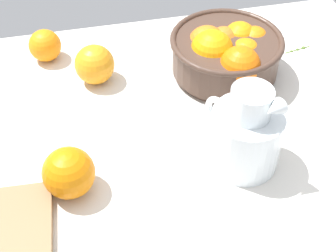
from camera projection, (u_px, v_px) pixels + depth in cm
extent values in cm
cube|color=silver|center=(148.00, 160.00, 87.43)|extent=(111.64, 84.88, 3.00)
cylinder|color=#473328|center=(224.00, 71.00, 102.22)|extent=(19.88, 19.88, 1.20)
cylinder|color=#473328|center=(226.00, 55.00, 99.27)|extent=(21.61, 21.61, 7.19)
torus|color=#473328|center=(227.00, 40.00, 96.75)|extent=(22.81, 22.81, 1.20)
sphere|color=orange|center=(254.00, 43.00, 100.81)|extent=(6.98, 6.98, 6.98)
sphere|color=orange|center=(240.00, 38.00, 100.90)|extent=(7.00, 7.00, 7.00)
sphere|color=orange|center=(224.00, 42.00, 100.18)|extent=(6.46, 6.46, 6.46)
sphere|color=orange|center=(207.00, 45.00, 99.10)|extent=(8.13, 8.13, 8.13)
sphere|color=orange|center=(212.00, 51.00, 96.41)|extent=(8.72, 8.72, 8.72)
sphere|color=orange|center=(240.00, 66.00, 92.68)|extent=(8.01, 8.01, 8.01)
sphere|color=orange|center=(245.00, 56.00, 97.90)|extent=(7.30, 7.30, 7.30)
cylinder|color=white|center=(245.00, 139.00, 81.52)|extent=(12.02, 12.02, 10.93)
cylinder|color=white|center=(251.00, 103.00, 75.92)|extent=(6.78, 6.78, 5.03)
cone|color=white|center=(274.00, 110.00, 72.24)|extent=(3.93, 3.83, 2.80)
torus|color=white|center=(218.00, 112.00, 84.53)|extent=(3.72, 5.92, 6.01)
cylinder|color=#F8A222|center=(244.00, 145.00, 82.64)|extent=(11.06, 11.06, 7.74)
sphere|color=orange|center=(45.00, 45.00, 103.96)|extent=(6.87, 6.87, 6.87)
sphere|color=orange|center=(69.00, 173.00, 77.81)|extent=(8.52, 8.52, 8.52)
sphere|color=orange|center=(95.00, 64.00, 98.27)|extent=(8.07, 8.07, 8.07)
cylinder|color=#53752E|center=(297.00, 49.00, 108.53)|extent=(6.36, 1.54, 0.30)
sphere|color=#53752E|center=(291.00, 50.00, 107.97)|extent=(0.66, 0.66, 0.66)
sphere|color=#53752E|center=(298.00, 49.00, 108.43)|extent=(0.72, 0.72, 0.72)
sphere|color=#53752E|center=(304.00, 47.00, 108.89)|extent=(0.91, 0.91, 0.91)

